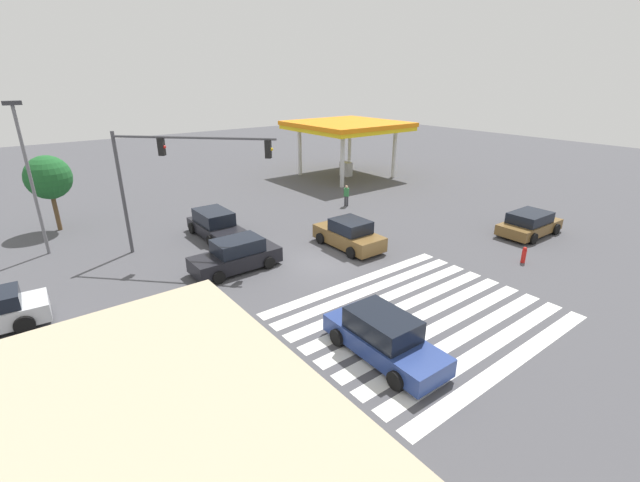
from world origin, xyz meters
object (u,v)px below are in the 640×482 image
object	(u,v)px
traffic_signal_mast	(166,167)
pedestrian	(346,195)
street_light_pole_a	(28,166)
car_5	(349,235)
tree_corner_a	(48,178)
car_4	(215,224)
car_3	(384,337)
car_2	(529,224)
car_6	(93,394)
fire_hydrant	(524,255)
car_1	(236,256)

from	to	relation	value
traffic_signal_mast	pedestrian	xyz separation A→B (m)	(13.13, 1.42, -3.86)
traffic_signal_mast	street_light_pole_a	distance (m)	7.01
car_5	pedestrian	size ratio (longest dim) A/B	2.75
traffic_signal_mast	tree_corner_a	xyz separation A→B (m)	(-4.39, 8.31, -1.42)
car_4	tree_corner_a	distance (m)	10.35
car_3	street_light_pole_a	world-z (taller)	street_light_pole_a
car_2	tree_corner_a	world-z (taller)	tree_corner_a
car_3	street_light_pole_a	xyz separation A→B (m)	(-7.89, 17.34, 4.01)
car_4	car_2	bearing A→B (deg)	53.66
car_2	car_6	xyz separation A→B (m)	(-23.90, -0.12, -0.03)
car_3	car_6	size ratio (longest dim) A/B	0.94
car_5	street_light_pole_a	distance (m)	16.76
car_2	fire_hydrant	bearing A→B (deg)	-154.14
car_5	car_2	bearing A→B (deg)	-116.71
car_4	fire_hydrant	size ratio (longest dim) A/B	5.10
pedestrian	traffic_signal_mast	bearing A→B (deg)	-35.66
car_2	pedestrian	size ratio (longest dim) A/B	2.76
car_6	fire_hydrant	xyz separation A→B (m)	(19.67, -1.88, -0.22)
car_1	traffic_signal_mast	bearing A→B (deg)	-65.35
pedestrian	fire_hydrant	xyz separation A→B (m)	(0.57, -13.23, -0.43)
car_1	car_3	distance (m)	9.37
car_1	car_3	xyz separation A→B (m)	(0.74, -9.34, -0.01)
fire_hydrant	car_2	bearing A→B (deg)	25.35
car_1	tree_corner_a	world-z (taller)	tree_corner_a
fire_hydrant	car_5	bearing A→B (deg)	128.95
car_5	car_6	world-z (taller)	car_5
car_3	car_5	size ratio (longest dim) A/B	1.09
car_2	street_light_pole_a	world-z (taller)	street_light_pole_a
tree_corner_a	fire_hydrant	distance (m)	27.21
tree_corner_a	fire_hydrant	size ratio (longest dim) A/B	5.36
car_5	street_light_pole_a	world-z (taller)	street_light_pole_a
car_5	tree_corner_a	distance (m)	18.20
car_5	car_1	bearing A→B (deg)	79.93
car_6	street_light_pole_a	bearing A→B (deg)	90.81
traffic_signal_mast	street_light_pole_a	bearing A→B (deg)	-173.71
car_6	street_light_pole_a	size ratio (longest dim) A/B	0.63
car_3	car_5	bearing A→B (deg)	146.66
car_4	car_5	world-z (taller)	car_5
car_3	car_5	distance (m)	9.91
traffic_signal_mast	car_3	size ratio (longest dim) A/B	1.39
street_light_pole_a	car_2	bearing A→B (deg)	-31.23
car_1	car_2	size ratio (longest dim) A/B	1.02
traffic_signal_mast	car_5	xyz separation A→B (m)	(8.00, -4.76, -3.98)
car_2	car_5	xyz separation A→B (m)	(-9.93, 5.04, 0.06)
car_3	tree_corner_a	bearing A→B (deg)	-161.32
car_3	car_6	world-z (taller)	car_3
car_5	street_light_pole_a	bearing A→B (deg)	56.04
traffic_signal_mast	car_1	bearing A→B (deg)	-20.03
car_6	car_1	bearing A→B (deg)	42.33
street_light_pole_a	tree_corner_a	xyz separation A→B (m)	(1.08, 3.93, -1.43)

